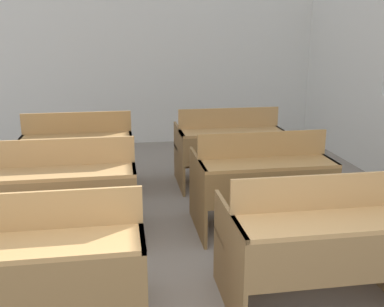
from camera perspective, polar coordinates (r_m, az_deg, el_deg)
wall_back at (r=7.22m, az=-7.06°, el=12.59°), size 5.79×0.06×2.88m
bench_front_left at (r=2.84m, az=-18.38°, el=-13.15°), size 1.18×0.81×0.92m
bench_front_right at (r=3.08m, az=15.59°, el=-10.60°), size 1.18×0.81×0.92m
bench_second_left at (r=3.99m, az=-15.65°, el=-4.47°), size 1.18×0.81×0.92m
bench_second_right at (r=4.14m, az=8.73°, el=-3.35°), size 1.18×0.81×0.92m
bench_third_left at (r=5.17m, az=-14.15°, el=0.18°), size 1.18×0.81×0.92m
bench_third_right at (r=5.30m, az=4.60°, el=0.96°), size 1.18×0.81×0.92m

